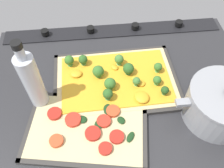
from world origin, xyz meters
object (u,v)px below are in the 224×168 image
(baking_tray_back, at_px, (87,129))
(oil_bottle, at_px, (33,82))
(baking_tray_front, at_px, (116,82))
(cooking_pot, at_px, (220,104))
(veggie_pizza_back, at_px, (88,128))
(broccoli_pizza, at_px, (116,79))

(baking_tray_back, bearing_deg, oil_bottle, -38.34)
(baking_tray_back, distance_m, oil_bottle, 0.19)
(baking_tray_front, relative_size, cooking_pot, 1.53)
(veggie_pizza_back, distance_m, oil_bottle, 0.19)
(veggie_pizza_back, bearing_deg, oil_bottle, -37.56)
(broccoli_pizza, xyz_separation_m, cooking_pot, (-0.27, 0.14, 0.04))
(baking_tray_back, bearing_deg, baking_tray_front, -121.87)
(baking_tray_front, relative_size, broccoli_pizza, 1.07)
(broccoli_pizza, relative_size, cooking_pot, 1.43)
(baking_tray_front, height_order, oil_bottle, oil_bottle)
(baking_tray_back, height_order, cooking_pot, cooking_pot)
(broccoli_pizza, bearing_deg, baking_tray_front, 159.57)
(baking_tray_back, xyz_separation_m, cooking_pot, (-0.36, -0.01, 0.05))
(broccoli_pizza, height_order, veggie_pizza_back, broccoli_pizza)
(baking_tray_front, distance_m, baking_tray_back, 0.18)
(cooking_pot, bearing_deg, baking_tray_front, -28.42)
(baking_tray_front, bearing_deg, baking_tray_back, 58.13)
(broccoli_pizza, height_order, baking_tray_back, broccoli_pizza)
(baking_tray_back, bearing_deg, broccoli_pizza, -121.79)
(baking_tray_front, xyz_separation_m, veggie_pizza_back, (0.09, 0.16, 0.01))
(baking_tray_back, distance_m, veggie_pizza_back, 0.01)
(baking_tray_front, height_order, baking_tray_back, same)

